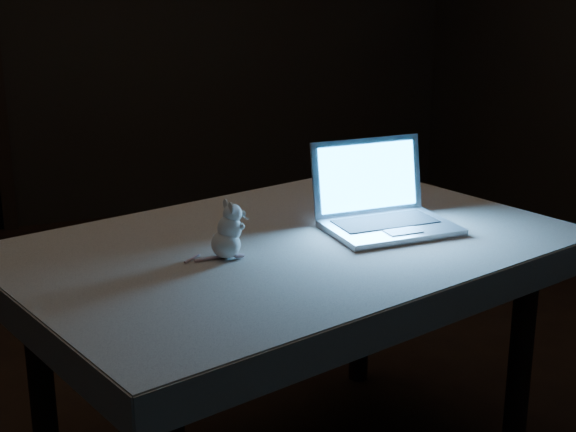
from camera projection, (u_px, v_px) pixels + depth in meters
name	position (u px, v px, depth m)	size (l,w,h in m)	color
floor	(250.00, 406.00, 2.95)	(5.00, 5.00, 0.00)	black
back_wall	(100.00, 0.00, 4.79)	(4.50, 0.04, 2.60)	black
table	(290.00, 367.00, 2.42)	(1.42, 0.91, 0.76)	black
tablecloth	(298.00, 261.00, 2.29)	(1.51, 1.01, 0.09)	beige
laptop	(392.00, 190.00, 2.36)	(0.36, 0.31, 0.24)	#B3B2B8
plush_mouse	(226.00, 230.00, 2.15)	(0.11, 0.11, 0.15)	white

